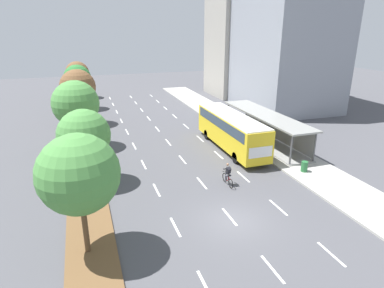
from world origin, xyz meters
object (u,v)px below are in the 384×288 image
(bus, at_px, (231,128))
(median_tree_second, at_px, (84,135))
(bus_shelter, at_px, (267,125))
(cyclist, at_px, (228,175))
(median_tree_farthest, at_px, (77,73))
(trash_bin, at_px, (304,166))
(median_tree_third, at_px, (76,104))
(median_tree_fifth, at_px, (77,78))
(median_tree_fourth, at_px, (78,87))
(median_tree_nearest, at_px, (79,174))

(bus, relative_size, median_tree_second, 2.02)
(bus_shelter, height_order, cyclist, bus_shelter)
(median_tree_farthest, bearing_deg, trash_bin, -66.00)
(bus_shelter, xyz_separation_m, median_tree_second, (-17.60, -4.04, 1.94))
(median_tree_third, bearing_deg, median_tree_fifth, 88.94)
(median_tree_fifth, bearing_deg, median_tree_second, -89.65)
(median_tree_second, bearing_deg, median_tree_fourth, 90.60)
(trash_bin, bearing_deg, cyclist, 179.72)
(median_tree_fifth, bearing_deg, median_tree_third, -91.06)
(trash_bin, bearing_deg, median_tree_fifth, 119.93)
(median_tree_nearest, bearing_deg, median_tree_fourth, 89.52)
(median_tree_farthest, bearing_deg, median_tree_nearest, -90.34)
(bus_shelter, relative_size, trash_bin, 15.72)
(bus_shelter, bearing_deg, median_tree_fourth, 144.14)
(median_tree_farthest, xyz_separation_m, trash_bin, (16.66, -37.40, -3.54))
(median_tree_nearest, bearing_deg, median_tree_second, 87.37)
(cyclist, distance_m, median_tree_fourth, 23.09)
(median_tree_nearest, distance_m, median_tree_fifth, 33.78)
(bus_shelter, distance_m, median_tree_farthest, 34.70)
(median_tree_nearest, height_order, trash_bin, median_tree_nearest)
(median_tree_fifth, bearing_deg, bus_shelter, -50.18)
(bus_shelter, bearing_deg, bus, -172.98)
(median_tree_fifth, xyz_separation_m, trash_bin, (16.68, -28.96, -3.86))
(cyclist, bearing_deg, bus, 63.60)
(median_tree_third, bearing_deg, trash_bin, -35.40)
(bus_shelter, distance_m, median_tree_fifth, 27.85)
(cyclist, bearing_deg, median_tree_nearest, -154.54)
(bus, height_order, median_tree_second, median_tree_second)
(bus, relative_size, median_tree_fourth, 1.73)
(median_tree_third, distance_m, median_tree_fifth, 16.89)
(median_tree_fourth, bearing_deg, cyclist, -64.05)
(median_tree_third, bearing_deg, median_tree_fourth, 88.02)
(median_tree_third, xyz_separation_m, median_tree_fourth, (0.29, 8.44, 0.19))
(median_tree_fourth, relative_size, median_tree_fifth, 1.05)
(cyclist, bearing_deg, median_tree_fourth, 115.95)
(bus, bearing_deg, bus_shelter, 7.02)
(median_tree_nearest, relative_size, median_tree_fourth, 0.98)
(median_tree_nearest, relative_size, median_tree_third, 0.99)
(median_tree_second, bearing_deg, median_tree_farthest, 90.23)
(bus_shelter, relative_size, median_tree_second, 2.39)
(bus_shelter, relative_size, median_tree_farthest, 2.27)
(cyclist, distance_m, trash_bin, 6.73)
(median_tree_fifth, height_order, median_tree_farthest, median_tree_fifth)
(bus_shelter, height_order, median_tree_nearest, median_tree_nearest)
(median_tree_fourth, relative_size, median_tree_farthest, 1.11)
(median_tree_fourth, distance_m, median_tree_farthest, 16.89)
(bus_shelter, xyz_separation_m, median_tree_nearest, (-17.99, -12.48, 2.62))
(median_tree_third, xyz_separation_m, median_tree_farthest, (0.33, 25.33, -0.26))
(median_tree_second, height_order, median_tree_fourth, median_tree_fourth)
(median_tree_farthest, bearing_deg, cyclist, -75.12)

